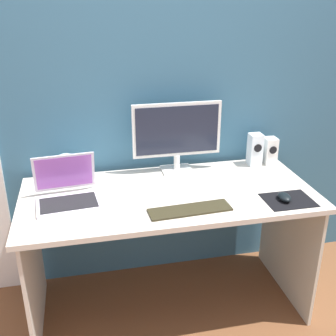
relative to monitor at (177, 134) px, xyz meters
The scene contains 11 objects.
ground_plane 1.03m from the monitor, 111.60° to the right, with size 8.00×8.00×0.00m, color brown.
wall_back 0.32m from the monitor, 127.54° to the left, with size 6.00×0.04×2.50m, color #36637E.
desk 0.49m from the monitor, 111.60° to the right, with size 1.57×0.72×0.76m.
monitor is the anchor object (origin of this frame).
speaker_right 0.61m from the monitor, ahead, with size 0.07×0.08×0.17m.
speaker_near_monitor 0.51m from the monitor, ahead, with size 0.08×0.08×0.20m.
laptop 0.71m from the monitor, 157.73° to the right, with size 0.34×0.31×0.23m.
fishbowl 0.66m from the monitor, behind, with size 0.17×0.17×0.17m, color silver.
keyboard_external 0.55m from the monitor, 95.84° to the right, with size 0.41×0.12×0.01m, color #2F2B19.
mousepad 0.73m from the monitor, 46.40° to the right, with size 0.25×0.20×0.00m, color black.
mouse 0.70m from the monitor, 47.75° to the right, with size 0.06×0.10×0.04m, color black.
Camera 1 is at (-0.43, -1.94, 1.75)m, focal length 44.29 mm.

